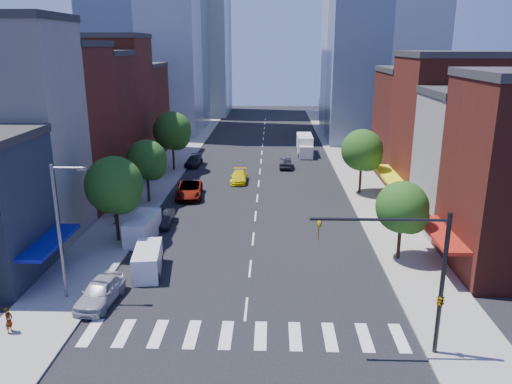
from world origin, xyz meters
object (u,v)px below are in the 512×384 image
at_px(taxi, 239,177).
at_px(cargo_van_far, 142,229).
at_px(parked_car_rear, 194,161).
at_px(parked_car_second, 164,218).
at_px(traffic_car_far, 309,140).
at_px(cargo_van_near, 148,261).
at_px(parked_car_third, 189,190).
at_px(parked_car_front, 100,292).
at_px(pedestrian_near, 9,320).
at_px(pedestrian_far, 114,215).
at_px(box_truck, 305,146).
at_px(traffic_car_oncoming, 286,163).

bearing_deg(taxi, cargo_van_far, -109.91).
relative_size(parked_car_rear, taxi, 1.00).
height_order(parked_car_second, traffic_car_far, parked_car_second).
relative_size(cargo_van_near, cargo_van_far, 0.93).
xyz_separation_m(taxi, traffic_car_far, (10.32, 24.55, -0.02)).
bearing_deg(parked_car_second, cargo_van_near, -87.02).
bearing_deg(parked_car_third, taxi, 46.26).
distance_m(parked_car_front, cargo_van_near, 4.92).
distance_m(pedestrian_near, pedestrian_far, 18.42).
bearing_deg(parked_car_rear, parked_car_second, -83.96).
relative_size(parked_car_third, taxi, 1.27).
bearing_deg(cargo_van_far, parked_car_rear, 92.34).
bearing_deg(taxi, cargo_van_near, -100.79).
bearing_deg(cargo_van_far, box_truck, 68.38).
xyz_separation_m(parked_car_front, pedestrian_near, (-4.05, -3.81, 0.11)).
bearing_deg(parked_car_front, cargo_van_far, 96.08).
bearing_deg(cargo_van_near, parked_car_rear, 85.38).
height_order(traffic_car_oncoming, traffic_car_far, traffic_car_oncoming).
xyz_separation_m(cargo_van_far, taxi, (7.07, 19.14, -0.37)).
distance_m(parked_car_front, parked_car_third, 23.72).
distance_m(parked_car_rear, box_truck, 17.72).
height_order(box_truck, pedestrian_near, box_truck).
height_order(parked_car_second, pedestrian_far, pedestrian_far).
distance_m(parked_car_front, pedestrian_near, 5.56).
relative_size(traffic_car_oncoming, pedestrian_far, 2.48).
bearing_deg(cargo_van_far, parked_car_second, 77.74).
bearing_deg(traffic_car_oncoming, parked_car_second, 65.71).
bearing_deg(taxi, pedestrian_near, -107.80).
bearing_deg(box_truck, cargo_van_far, -114.54).
bearing_deg(parked_car_rear, traffic_car_far, 47.45).
height_order(parked_car_front, parked_car_third, parked_car_third).
distance_m(parked_car_front, cargo_van_far, 10.95).
distance_m(parked_car_second, parked_car_third, 8.88).
relative_size(cargo_van_near, traffic_car_far, 1.23).
distance_m(parked_car_front, taxi, 30.91).
bearing_deg(cargo_van_near, parked_car_front, -121.82).
bearing_deg(traffic_car_far, parked_car_front, 75.97).
relative_size(parked_car_third, parked_car_rear, 1.28).
bearing_deg(pedestrian_far, cargo_van_near, 37.91).
relative_size(parked_car_second, traffic_car_far, 1.06).
bearing_deg(parked_car_rear, parked_car_third, -79.09).
xyz_separation_m(parked_car_third, cargo_van_near, (0.02, -19.15, 0.13)).
xyz_separation_m(parked_car_rear, taxi, (6.83, -8.35, 0.00)).
height_order(traffic_car_far, box_truck, box_truck).
relative_size(parked_car_second, box_truck, 0.56).
bearing_deg(cargo_van_near, pedestrian_near, -133.83).
distance_m(traffic_car_oncoming, pedestrian_near, 44.85).
height_order(parked_car_front, cargo_van_near, cargo_van_near).
bearing_deg(parked_car_third, traffic_car_far, 57.98).
xyz_separation_m(parked_car_front, pedestrian_far, (-3.60, 14.60, 0.20)).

